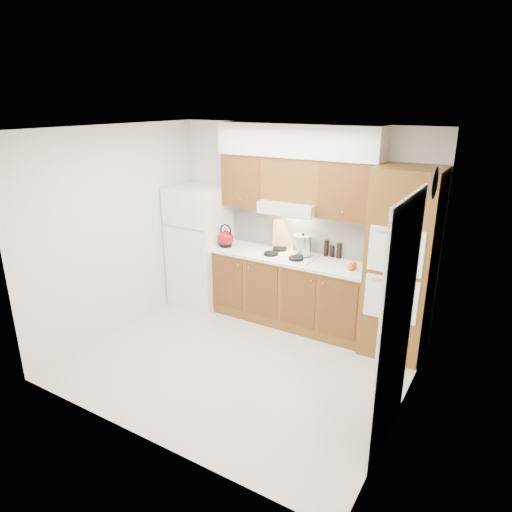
{
  "coord_description": "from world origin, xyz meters",
  "views": [
    {
      "loc": [
        2.52,
        -3.85,
        2.87
      ],
      "look_at": [
        -0.05,
        0.45,
        1.15
      ],
      "focal_mm": 32.0,
      "sensor_mm": 36.0,
      "label": 1
    }
  ],
  "objects_px": {
    "fridge": "(200,246)",
    "kettle": "(226,239)",
    "oven_cabinet": "(401,264)",
    "stock_pot": "(303,245)"
  },
  "relations": [
    {
      "from": "fridge",
      "to": "oven_cabinet",
      "type": "xyz_separation_m",
      "value": [
        2.85,
        0.03,
        0.24
      ]
    },
    {
      "from": "fridge",
      "to": "stock_pot",
      "type": "height_order",
      "value": "fridge"
    },
    {
      "from": "fridge",
      "to": "kettle",
      "type": "relative_size",
      "value": 8.07
    },
    {
      "from": "oven_cabinet",
      "to": "kettle",
      "type": "height_order",
      "value": "oven_cabinet"
    },
    {
      "from": "fridge",
      "to": "kettle",
      "type": "bearing_deg",
      "value": -4.2
    },
    {
      "from": "stock_pot",
      "to": "kettle",
      "type": "bearing_deg",
      "value": -171.31
    },
    {
      "from": "kettle",
      "to": "stock_pot",
      "type": "height_order",
      "value": "stock_pot"
    },
    {
      "from": "fridge",
      "to": "kettle",
      "type": "xyz_separation_m",
      "value": [
        0.47,
        -0.03,
        0.2
      ]
    },
    {
      "from": "oven_cabinet",
      "to": "kettle",
      "type": "xyz_separation_m",
      "value": [
        -2.37,
        -0.07,
        -0.04
      ]
    },
    {
      "from": "fridge",
      "to": "kettle",
      "type": "height_order",
      "value": "fridge"
    }
  ]
}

